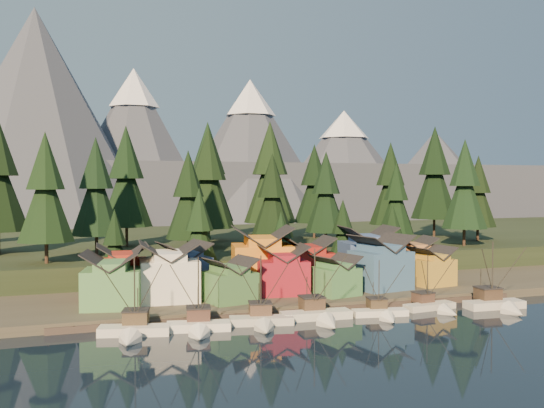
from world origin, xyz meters
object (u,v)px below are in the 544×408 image
object	(u,v)px
boat_5	(434,299)
boat_2	(262,311)
boat_0	(133,320)
boat_6	(499,295)
house_front_1	(169,270)
house_back_0	(122,270)
house_front_0	(112,278)
boat_3	(319,306)
house_back_1	(184,267)
boat_4	(382,306)
boat_1	(199,316)

from	to	relation	value
boat_5	boat_2	bearing A→B (deg)	175.55
boat_0	boat_5	xyz separation A→B (m)	(49.59, 0.55, -0.47)
boat_5	boat_6	distance (m)	11.22
boat_2	house_front_1	xyz separation A→B (m)	(-10.95, 16.69, 4.54)
house_back_0	boat_5	bearing A→B (deg)	-19.35
house_front_0	boat_6	bearing A→B (deg)	-2.62
boat_2	boat_3	xyz separation A→B (m)	(9.45, 0.35, 0.02)
boat_2	boat_5	bearing A→B (deg)	13.72
house_back_1	boat_2	bearing A→B (deg)	-79.58
boat_6	house_front_1	xyz separation A→B (m)	(-52.39, 19.05, 4.32)
boat_4	house_front_0	world-z (taller)	house_front_0
boat_4	house_front_0	xyz separation A→B (m)	(-40.51, 14.78, 4.38)
boat_0	boat_2	size ratio (longest dim) A/B	1.05
boat_0	house_back_0	bearing A→B (deg)	102.60
boat_4	boat_6	world-z (taller)	boat_6
house_back_0	house_back_1	xyz separation A→B (m)	(10.81, 0.09, -0.04)
boat_2	house_front_1	distance (m)	20.47
boat_6	house_front_0	distance (m)	64.21
boat_1	boat_2	bearing A→B (deg)	13.78
boat_3	house_back_1	size ratio (longest dim) A/B	1.33
boat_6	boat_5	bearing A→B (deg)	169.17
house_front_0	house_back_1	xyz separation A→B (m)	(13.17, 7.65, 0.15)
boat_6	boat_2	bearing A→B (deg)	-178.42
boat_4	house_back_0	size ratio (longest dim) A/B	1.07
boat_1	house_back_1	xyz separation A→B (m)	(2.40, 22.13, 4.01)
boat_4	boat_5	bearing A→B (deg)	18.07
house_front_0	house_back_1	distance (m)	15.24
boat_1	house_back_0	distance (m)	23.94
boat_2	boat_5	world-z (taller)	boat_2
boat_5	house_front_0	distance (m)	53.06
boat_0	boat_4	distance (m)	38.95
boat_4	house_back_0	world-z (taller)	house_back_0
boat_3	house_front_0	world-z (taller)	boat_3
boat_4	house_back_0	bearing A→B (deg)	160.36
boat_1	boat_4	bearing A→B (deg)	10.81
boat_4	boat_1	bearing A→B (deg)	-169.86
boat_3	house_front_1	xyz separation A→B (m)	(-20.40, 16.34, 4.52)
boat_3	boat_2	bearing A→B (deg)	-174.20
boat_3	house_back_0	size ratio (longest dim) A/B	1.35
house_front_0	boat_0	bearing A→B (deg)	-71.32
boat_0	house_back_0	distance (m)	21.92
boat_6	house_back_0	size ratio (longest dim) A/B	1.35
house_back_0	house_back_1	world-z (taller)	house_back_0
house_front_0	house_back_0	distance (m)	7.93
boat_0	boat_2	world-z (taller)	boat_0
boat_1	boat_6	bearing A→B (deg)	9.20
boat_3	boat_6	distance (m)	32.10
boat_6	house_back_1	world-z (taller)	boat_6
house_front_1	house_back_1	world-z (taller)	house_front_1
boat_2	house_back_0	xyz separation A→B (m)	(-18.15, 21.64, 4.19)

